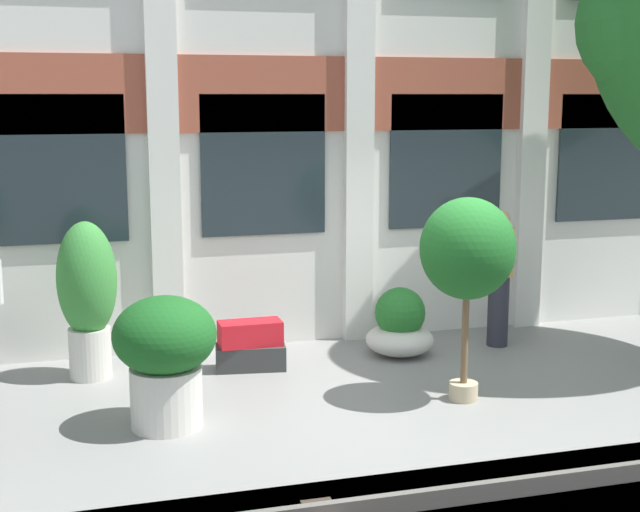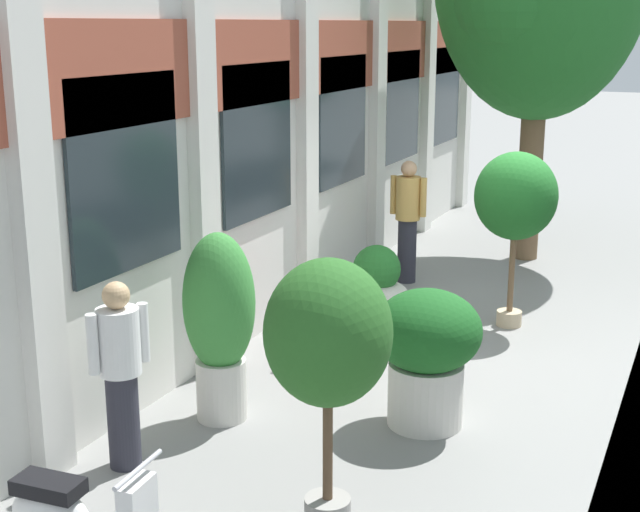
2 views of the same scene
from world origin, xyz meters
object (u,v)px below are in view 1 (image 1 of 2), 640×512
object	(u,v)px
potted_plant_terracotta_small	(468,251)
resident_by_doorway	(499,273)
potted_plant_ribbed_drum	(87,293)
potted_plant_square_trough	(250,346)
potted_plant_fluted_column	(165,352)
potted_plant_wide_bowl	(400,327)

from	to	relation	value
potted_plant_terracotta_small	resident_by_doorway	bearing A→B (deg)	53.77
potted_plant_ribbed_drum	resident_by_doorway	xyz separation A→B (m)	(4.93, -0.08, -0.04)
potted_plant_square_trough	potted_plant_ribbed_drum	size ratio (longest dim) A/B	0.48
potted_plant_fluted_column	potted_plant_terracotta_small	bearing A→B (deg)	-1.53
potted_plant_square_trough	potted_plant_ribbed_drum	world-z (taller)	potted_plant_ribbed_drum
potted_plant_square_trough	potted_plant_fluted_column	bearing A→B (deg)	-125.95
potted_plant_fluted_column	potted_plant_ribbed_drum	world-z (taller)	potted_plant_ribbed_drum
potted_plant_wide_bowl	potted_plant_square_trough	world-z (taller)	potted_plant_wide_bowl
potted_plant_fluted_column	potted_plant_terracotta_small	distance (m)	3.13
potted_plant_square_trough	potted_plant_terracotta_small	bearing A→B (deg)	-40.74
potted_plant_fluted_column	resident_by_doorway	size ratio (longest dim) A/B	0.74
potted_plant_terracotta_small	resident_by_doorway	size ratio (longest dim) A/B	1.23
potted_plant_wide_bowl	resident_by_doorway	size ratio (longest dim) A/B	0.49
potted_plant_terracotta_small	potted_plant_fluted_column	bearing A→B (deg)	178.47
potted_plant_ribbed_drum	potted_plant_square_trough	bearing A→B (deg)	-5.99
potted_plant_terracotta_small	potted_plant_wide_bowl	bearing A→B (deg)	91.84
potted_plant_ribbed_drum	potted_plant_fluted_column	bearing A→B (deg)	-69.67
potted_plant_square_trough	potted_plant_terracotta_small	distance (m)	2.81
potted_plant_fluted_column	potted_plant_terracotta_small	xyz separation A→B (m)	(3.02, -0.08, 0.82)
potted_plant_square_trough	resident_by_doorway	bearing A→B (deg)	1.94
potted_plant_square_trough	potted_plant_ribbed_drum	xyz separation A→B (m)	(-1.77, 0.19, 0.69)
potted_plant_square_trough	potted_plant_terracotta_small	xyz separation A→B (m)	(1.89, -1.63, 1.28)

